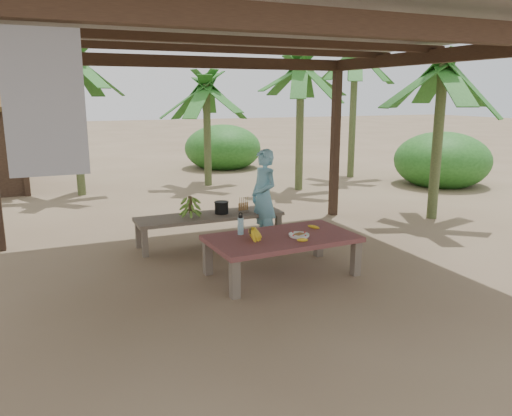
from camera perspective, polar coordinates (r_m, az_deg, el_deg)
name	(u,v)px	position (r m, az deg, el deg)	size (l,w,h in m)	color
ground	(239,274)	(6.31, -1.97, -7.59)	(80.00, 80.00, 0.00)	brown
pavilion	(236,42)	(5.93, -2.26, 18.41)	(6.60, 5.60, 2.95)	black
work_table	(282,241)	(6.17, 2.96, -3.81)	(1.85, 1.08, 0.50)	brown
bench	(210,218)	(7.49, -5.28, -1.18)	(2.21, 0.62, 0.45)	brown
ripe_banana_bunch	(250,234)	(5.97, -0.66, -2.93)	(0.26, 0.22, 0.16)	yellow
plate	(299,235)	(6.15, 4.95, -3.11)	(0.25, 0.25, 0.04)	white
loose_banana_front	(303,240)	(5.94, 5.34, -3.65)	(0.04, 0.16, 0.04)	yellow
loose_banana_side	(314,227)	(6.53, 6.60, -2.16)	(0.04, 0.16, 0.04)	yellow
water_flask	(241,225)	(6.20, -1.77, -1.98)	(0.07, 0.07, 0.28)	#3C9EBC
green_banana_stalk	(190,206)	(7.36, -7.51, 0.23)	(0.28, 0.28, 0.32)	#598C2D
cooking_pot	(222,208)	(7.52, -3.96, 0.02)	(0.21, 0.21, 0.18)	black
skewer_rack	(243,204)	(7.58, -1.47, 0.40)	(0.18, 0.08, 0.24)	#A57F47
woman	(264,197)	(7.46, 0.90, 1.30)	(0.52, 0.34, 1.42)	#6FB7D2
banana_plant_ne	(301,77)	(11.71, 5.13, 14.64)	(1.80, 1.80, 3.07)	#596638
banana_plant_n	(206,96)	(12.31, -5.69, 12.63)	(1.80, 1.80, 2.65)	#596638
banana_plant_nw	(72,70)	(11.70, -20.26, 14.58)	(1.80, 1.80, 3.21)	#596638
banana_plant_e	(442,80)	(9.43, 20.53, 13.53)	(1.80, 1.80, 2.93)	#596638
banana_plant_far	(355,62)	(13.82, 11.25, 16.03)	(1.80, 1.80, 3.53)	#596638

